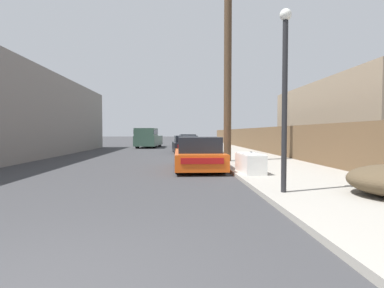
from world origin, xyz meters
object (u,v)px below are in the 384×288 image
car_parked_mid (185,145)px  street_lamp (285,85)px  pickup_truck (148,138)px  discarded_fridge (250,163)px  utility_pole (228,61)px  parked_sports_car_red (198,155)px  car_parked_far (187,141)px

car_parked_mid → street_lamp: 15.43m
pickup_truck → discarded_fridge: bearing=110.0°
utility_pole → street_lamp: bearing=-89.7°
discarded_fridge → pickup_truck: (-5.32, 19.38, 0.49)m
street_lamp → parked_sports_car_red: bearing=107.0°
car_parked_far → street_lamp: street_lamp is taller
car_parked_mid → utility_pole: (1.81, -7.72, 4.23)m
pickup_truck → utility_pole: bearing=113.7°
discarded_fridge → parked_sports_car_red: (-1.62, 1.86, 0.14)m
discarded_fridge → utility_pole: size_ratio=0.17×
parked_sports_car_red → street_lamp: 5.74m
parked_sports_car_red → pickup_truck: pickup_truck is taller
discarded_fridge → parked_sports_car_red: size_ratio=0.38×
car_parked_far → street_lamp: size_ratio=1.04×
parked_sports_car_red → pickup_truck: size_ratio=0.73×
discarded_fridge → street_lamp: size_ratio=0.39×
parked_sports_car_red → utility_pole: utility_pole is taller
pickup_truck → parked_sports_car_red: bearing=106.6°
discarded_fridge → parked_sports_car_red: 2.47m
parked_sports_car_red → utility_pole: 5.07m
parked_sports_car_red → car_parked_far: (0.19, 19.98, 0.02)m
car_parked_far → street_lamp: bearing=-90.3°
car_parked_mid → utility_pole: utility_pole is taller
pickup_truck → car_parked_far: bearing=-143.0°
discarded_fridge → car_parked_far: (-1.43, 21.84, 0.16)m
utility_pole → street_lamp: (0.04, -7.48, -2.30)m
car_parked_mid → pickup_truck: bearing=111.1°
utility_pole → street_lamp: 7.82m
parked_sports_car_red → utility_pole: (1.54, 2.32, 4.24)m
street_lamp → pickup_truck: bearing=103.1°
parked_sports_car_red → pickup_truck: (-3.70, 17.53, 0.35)m
parked_sports_car_red → car_parked_mid: (-0.27, 10.04, 0.01)m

